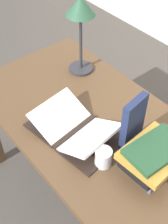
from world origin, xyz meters
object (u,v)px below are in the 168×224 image
(reading_lamp, at_px, (81,15))
(book_stack_tall, at_px, (154,157))
(coffee_mug, at_px, (103,157))
(open_book, at_px, (75,129))
(book_standing_upright, at_px, (133,123))

(reading_lamp, bearing_deg, book_stack_tall, -15.21)
(book_stack_tall, xyz_separation_m, coffee_mug, (-0.15, -0.15, -0.03))
(open_book, relative_size, book_standing_upright, 1.73)
(coffee_mug, bearing_deg, book_stack_tall, 44.39)
(open_book, xyz_separation_m, reading_lamp, (-0.37, 0.34, 0.32))
(book_stack_tall, distance_m, book_standing_upright, 0.17)
(book_stack_tall, height_order, reading_lamp, reading_lamp)
(book_standing_upright, bearing_deg, coffee_mug, -97.71)
(open_book, height_order, book_standing_upright, book_standing_upright)
(coffee_mug, bearing_deg, open_book, 176.93)
(reading_lamp, bearing_deg, book_standing_upright, -16.93)
(reading_lamp, bearing_deg, open_book, -42.18)
(open_book, relative_size, book_stack_tall, 1.68)
(book_stack_tall, distance_m, reading_lamp, 0.82)
(open_book, relative_size, reading_lamp, 1.05)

